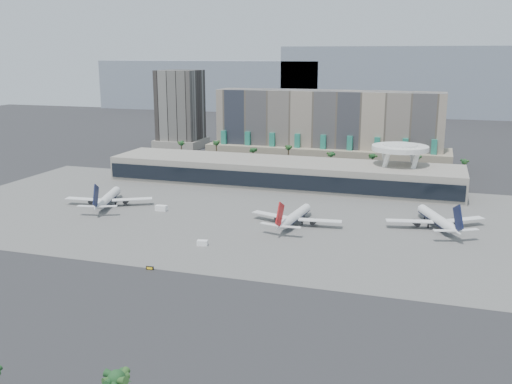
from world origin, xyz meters
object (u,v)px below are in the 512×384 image
(airliner_left, at_px, (108,198))
(service_vehicle_a, at_px, (161,208))
(service_vehicle_b, at_px, (202,243))
(taxiway_sign, at_px, (150,268))
(airliner_centre, at_px, (295,217))
(airliner_right, at_px, (437,219))

(airliner_left, xyz_separation_m, service_vehicle_a, (24.94, -0.36, -2.19))
(airliner_left, relative_size, service_vehicle_b, 10.69)
(airliner_left, xyz_separation_m, taxiway_sign, (51.44, -60.50, -2.80))
(service_vehicle_a, bearing_deg, airliner_left, 177.96)
(airliner_centre, xyz_separation_m, airliner_right, (50.90, 11.72, 0.19))
(airliner_left, height_order, airliner_centre, airliner_left)
(airliner_right, relative_size, service_vehicle_b, 10.46)
(airliner_left, relative_size, airliner_right, 1.02)
(service_vehicle_b, bearing_deg, airliner_left, 136.67)
(airliner_centre, bearing_deg, airliner_left, -175.93)
(airliner_left, height_order, service_vehicle_a, airliner_left)
(airliner_left, bearing_deg, service_vehicle_b, -47.85)
(airliner_left, height_order, taxiway_sign, airliner_left)
(airliner_centre, distance_m, service_vehicle_b, 40.26)
(taxiway_sign, bearing_deg, airliner_right, 35.66)
(airliner_right, height_order, service_vehicle_b, airliner_right)
(airliner_left, distance_m, service_vehicle_b, 67.79)
(airliner_centre, distance_m, service_vehicle_a, 56.70)
(airliner_centre, height_order, taxiway_sign, airliner_centre)
(airliner_centre, bearing_deg, taxiway_sign, -111.45)
(service_vehicle_b, distance_m, taxiway_sign, 25.89)
(airliner_right, xyz_separation_m, service_vehicle_b, (-74.68, -44.12, -2.49))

